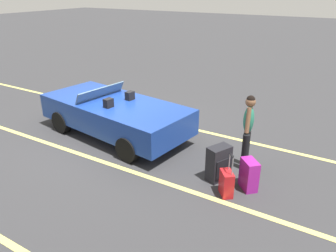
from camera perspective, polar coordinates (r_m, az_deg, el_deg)
name	(u,v)px	position (r m, az deg, el deg)	size (l,w,h in m)	color
ground_plane	(117,135)	(8.85, -9.05, -1.50)	(80.00, 80.00, 0.00)	#333335
lot_line_near	(146,118)	(9.85, -3.96, 1.42)	(18.00, 0.12, 0.01)	#EAE066
lot_line_mid	(81,155)	(8.00, -15.02, -4.89)	(18.00, 0.12, 0.01)	#EAE066
convertible_car	(110,112)	(8.76, -10.22, 2.36)	(4.34, 2.31, 1.24)	navy
suitcase_large_black	(219,163)	(6.72, 8.93, -6.51)	(0.45, 0.55, 0.74)	black
suitcase_medium_bright	(249,175)	(6.57, 14.08, -8.33)	(0.45, 0.45, 0.62)	#991E8C
suitcase_small_carryon	(226,183)	(6.32, 10.26, -9.89)	(0.37, 0.39, 0.86)	red
traveler_person	(248,128)	(7.04, 13.88, -0.35)	(0.28, 0.61, 1.65)	black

